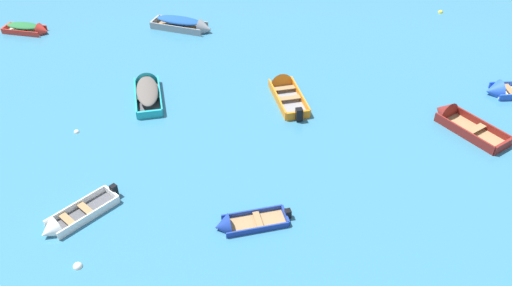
% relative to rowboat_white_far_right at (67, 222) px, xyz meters
% --- Properties ---
extents(rowboat_white_far_right, '(3.55, 3.13, 1.04)m').
position_rel_rowboat_white_far_right_xyz_m(rowboat_white_far_right, '(0.00, 0.00, 0.00)').
color(rowboat_white_far_right, '#4C4C51').
rests_on(rowboat_white_far_right, ground_plane).
extents(rowboat_orange_foreground_center, '(1.81, 4.78, 1.36)m').
position_rel_rowboat_white_far_right_xyz_m(rowboat_orange_foreground_center, '(11.74, 9.48, 0.05)').
color(rowboat_orange_foreground_center, gray).
rests_on(rowboat_orange_foreground_center, ground_plane).
extents(rowboat_maroon_midfield_left, '(3.31, 4.67, 1.44)m').
position_rel_rowboat_white_far_right_xyz_m(rowboat_maroon_midfield_left, '(20.63, 4.83, 0.05)').
color(rowboat_maroon_midfield_left, '#99754C').
rests_on(rowboat_maroon_midfield_left, ground_plane).
extents(rowboat_grey_back_row_right, '(4.74, 3.34, 1.33)m').
position_rel_rowboat_white_far_right_xyz_m(rowboat_grey_back_row_right, '(6.40, 19.07, 0.21)').
color(rowboat_grey_back_row_right, '#99754C').
rests_on(rowboat_grey_back_row_right, ground_plane).
extents(rowboat_turquoise_near_left, '(1.74, 4.60, 1.37)m').
position_rel_rowboat_white_far_right_xyz_m(rowboat_turquoise_near_left, '(3.49, 10.59, 0.19)').
color(rowboat_turquoise_near_left, '#4C4C51').
rests_on(rowboat_turquoise_near_left, ground_plane).
extents(rowboat_red_distant_center, '(3.58, 2.29, 1.13)m').
position_rel_rowboat_white_far_right_xyz_m(rowboat_red_distant_center, '(-4.97, 20.34, 0.10)').
color(rowboat_red_distant_center, beige).
rests_on(rowboat_red_distant_center, ground_plane).
extents(rowboat_deep_blue_near_camera, '(3.53, 1.44, 1.08)m').
position_rel_rowboat_white_far_right_xyz_m(rowboat_deep_blue_near_camera, '(7.45, -1.27, -0.05)').
color(rowboat_deep_blue_near_camera, '#99754C').
rests_on(rowboat_deep_blue_near_camera, ground_plane).
extents(rowboat_blue_back_row_center, '(4.58, 1.85, 1.41)m').
position_rel_rowboat_white_far_right_xyz_m(rowboat_blue_back_row_center, '(25.05, 7.25, 0.01)').
color(rowboat_blue_back_row_center, beige).
rests_on(rowboat_blue_back_row_center, ground_plane).
extents(mooring_buoy_midfield, '(0.38, 0.38, 0.38)m').
position_rel_rowboat_white_far_right_xyz_m(mooring_buoy_midfield, '(26.17, 19.19, -0.19)').
color(mooring_buoy_midfield, yellow).
rests_on(mooring_buoy_midfield, ground_plane).
extents(mooring_buoy_trailing, '(0.39, 0.39, 0.39)m').
position_rel_rowboat_white_far_right_xyz_m(mooring_buoy_trailing, '(0.71, -2.53, -0.19)').
color(mooring_buoy_trailing, silver).
rests_on(mooring_buoy_trailing, ground_plane).
extents(mooring_buoy_between_boats_left, '(0.29, 0.29, 0.29)m').
position_rel_rowboat_white_far_right_xyz_m(mooring_buoy_between_boats_left, '(-0.37, 7.14, -0.19)').
color(mooring_buoy_between_boats_left, silver).
rests_on(mooring_buoy_between_boats_left, ground_plane).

